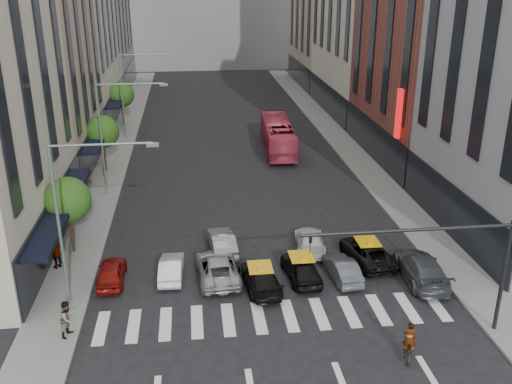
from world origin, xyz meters
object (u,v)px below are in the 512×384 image
object	(u,v)px
car_white_front	(171,268)
pedestrian_far	(57,253)
car_red	(111,272)
motorcycle	(408,350)
streetlamp_far	(131,84)
taxi_center	(301,268)
pedestrian_near	(68,318)
streetlamp_mid	(113,123)
streetlamp_near	(75,202)
taxi_left	(260,278)
bus	(278,135)

from	to	relation	value
car_white_front	pedestrian_far	bearing A→B (deg)	-11.19
car_red	motorcycle	world-z (taller)	car_red
streetlamp_far	pedestrian_far	size ratio (longest dim) A/B	4.69
taxi_center	pedestrian_far	bearing A→B (deg)	-16.31
pedestrian_near	pedestrian_far	distance (m)	7.31
motorcycle	streetlamp_mid	bearing A→B (deg)	-37.02
car_red	pedestrian_far	xyz separation A→B (m)	(-3.35, 1.87, 0.46)
streetlamp_near	pedestrian_far	distance (m)	6.61
streetlamp_mid	taxi_left	xyz separation A→B (m)	(9.47, -15.55, -5.25)
streetlamp_far	taxi_center	bearing A→B (deg)	-68.80
pedestrian_near	bus	bearing A→B (deg)	-3.43
streetlamp_near	streetlamp_mid	world-z (taller)	same
car_white_front	motorcycle	bearing A→B (deg)	143.89
streetlamp_far	taxi_center	size ratio (longest dim) A/B	2.16
taxi_center	pedestrian_far	size ratio (longest dim) A/B	2.17
taxi_center	pedestrian_near	size ratio (longest dim) A/B	2.22
streetlamp_mid	car_white_front	distance (m)	15.39
taxi_center	motorcycle	bearing A→B (deg)	108.94
streetlamp_mid	taxi_left	size ratio (longest dim) A/B	2.00
car_red	pedestrian_near	distance (m)	5.39
streetlamp_near	bus	bearing A→B (deg)	61.39
pedestrian_far	pedestrian_near	bearing A→B (deg)	64.46
streetlamp_near	bus	world-z (taller)	streetlamp_near
taxi_left	taxi_center	size ratio (longest dim) A/B	1.08
streetlamp_mid	motorcycle	world-z (taller)	streetlamp_mid
car_white_front	taxi_center	size ratio (longest dim) A/B	0.90
streetlamp_near	taxi_left	xyz separation A→B (m)	(9.47, 0.45, -5.25)
taxi_center	pedestrian_near	xyz separation A→B (m)	(-12.30, -4.32, 0.38)
streetlamp_mid	pedestrian_near	xyz separation A→B (m)	(-0.36, -19.12, -4.82)
taxi_left	motorcycle	distance (m)	9.24
streetlamp_near	taxi_left	world-z (taller)	streetlamp_near
bus	motorcycle	xyz separation A→B (m)	(1.05, -33.01, -1.13)
streetlamp_mid	motorcycle	bearing A→B (deg)	-55.58
streetlamp_far	car_white_front	distance (m)	30.54
car_red	streetlamp_near	bearing A→B (deg)	62.47
bus	taxi_left	bearing A→B (deg)	82.18
streetlamp_near	streetlamp_mid	distance (m)	16.00
streetlamp_far	car_red	distance (m)	30.42
streetlamp_near	motorcycle	distance (m)	17.68
car_red	taxi_left	xyz separation A→B (m)	(8.41, -1.61, 0.01)
taxi_left	motorcycle	world-z (taller)	taxi_left
streetlamp_near	pedestrian_near	size ratio (longest dim) A/B	4.80
pedestrian_far	car_red	bearing A→B (deg)	109.87
streetlamp_near	car_white_front	distance (m)	7.29
bus	motorcycle	size ratio (longest dim) A/B	6.82
streetlamp_far	taxi_left	xyz separation A→B (m)	(9.47, -31.55, -5.25)
taxi_center	pedestrian_near	world-z (taller)	pedestrian_near
streetlamp_near	pedestrian_near	distance (m)	5.75
streetlamp_near	motorcycle	bearing A→B (deg)	-23.02
streetlamp_mid	pedestrian_near	bearing A→B (deg)	-91.07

